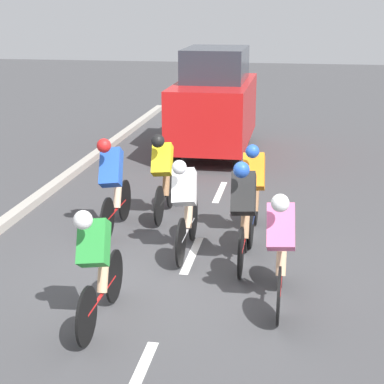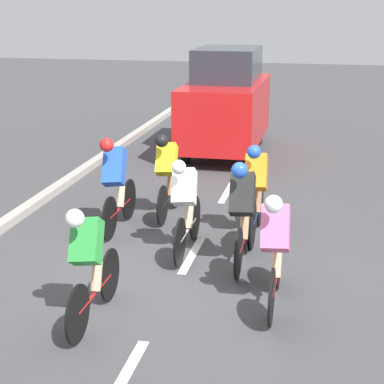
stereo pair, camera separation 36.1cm
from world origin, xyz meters
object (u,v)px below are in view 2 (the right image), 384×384
cyclist_green (89,261)px  cyclist_pink (275,248)px  cyclist_yellow (167,173)px  support_car (226,103)px  cyclist_orange (256,189)px  cyclist_black (243,211)px  cyclist_blue (116,181)px  cyclist_white (185,204)px

cyclist_green → cyclist_pink: cyclist_pink is taller
cyclist_yellow → support_car: size_ratio=0.42×
cyclist_orange → support_car: size_ratio=0.45×
cyclist_pink → support_car: size_ratio=0.43×
cyclist_green → cyclist_black: (-1.46, -1.94, 0.05)m
cyclist_green → cyclist_black: bearing=-126.9°
cyclist_green → cyclist_blue: (0.68, -2.97, 0.06)m
cyclist_pink → support_car: 8.12m
cyclist_black → cyclist_orange: bearing=-92.6°
support_car → cyclist_black: bearing=101.0°
cyclist_orange → cyclist_blue: bearing=3.5°
cyclist_orange → cyclist_pink: (-0.49, 2.32, -0.01)m
cyclist_black → cyclist_yellow: bearing=-50.6°
cyclist_blue → cyclist_white: bearing=150.1°
cyclist_pink → support_car: (1.85, -7.89, 0.44)m
cyclist_orange → cyclist_black: size_ratio=1.06×
cyclist_blue → support_car: support_car is taller
support_car → cyclist_orange: bearing=103.7°
cyclist_white → support_car: size_ratio=0.45×
cyclist_green → support_car: 8.69m
cyclist_blue → cyclist_pink: (-2.68, 2.19, -0.04)m
cyclist_green → cyclist_orange: bearing=-115.9°
cyclist_pink → cyclist_orange: bearing=-78.1°
cyclist_yellow → cyclist_white: (-0.65, 1.53, -0.03)m
cyclist_black → cyclist_white: bearing=-19.4°
cyclist_blue → cyclist_orange: bearing=-176.5°
cyclist_green → support_car: bearing=-91.0°
cyclist_yellow → cyclist_orange: cyclist_orange is taller
cyclist_blue → cyclist_black: bearing=154.1°
cyclist_orange → cyclist_pink: 2.37m
cyclist_blue → cyclist_black: size_ratio=1.02×
cyclist_green → cyclist_pink: 2.14m
cyclist_yellow → cyclist_pink: cyclist_pink is taller
cyclist_yellow → cyclist_black: size_ratio=0.99×
cyclist_white → cyclist_green: 2.32m
cyclist_yellow → cyclist_green: (-0.05, 3.77, -0.03)m
cyclist_yellow → cyclist_green: 3.77m
cyclist_orange → cyclist_green: (1.51, 3.11, -0.03)m
cyclist_yellow → cyclist_black: cyclist_black is taller
cyclist_orange → cyclist_black: bearing=87.4°
cyclist_pink → cyclist_black: 1.27m
cyclist_white → cyclist_green: bearing=75.0°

